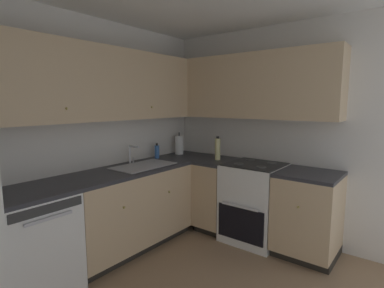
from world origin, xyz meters
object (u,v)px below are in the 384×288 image
oven_range (254,201)px  oil_bottle (218,149)px  paper_towel_roll (179,145)px  dishwasher (33,245)px  soap_bottle (157,152)px

oven_range → oil_bottle: oil_bottle is taller
paper_towel_roll → oil_bottle: 0.64m
oil_bottle → dishwasher: bearing=166.7°
dishwasher → soap_bottle: size_ratio=4.43×
dishwasher → soap_bottle: 1.75m
dishwasher → oil_bottle: oil_bottle is taller
soap_bottle → oil_bottle: bearing=-59.5°
soap_bottle → oil_bottle: (0.39, -0.66, 0.05)m
oven_range → oil_bottle: 0.76m
oven_range → soap_bottle: (-0.41, 1.17, 0.52)m
paper_towel_roll → oil_bottle: bearing=-92.1°
oven_range → oil_bottle: size_ratio=3.58×
dishwasher → soap_bottle: (1.65, 0.18, 0.55)m
dishwasher → oil_bottle: 2.18m
oven_range → paper_towel_roll: (0.00, 1.15, 0.56)m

